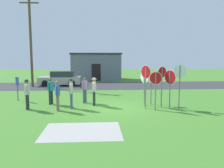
{
  "coord_description": "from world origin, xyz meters",
  "views": [
    {
      "loc": [
        -0.85,
        -13.23,
        3.08
      ],
      "look_at": [
        0.05,
        1.08,
        1.3
      ],
      "focal_mm": 36.44,
      "sensor_mm": 36.0,
      "label": 1
    }
  ],
  "objects_px": {
    "person_holding_notes": "(84,88)",
    "info_panel_leftmost": "(17,84)",
    "stop_sign_leaning_right": "(144,81)",
    "person_on_left": "(27,93)",
    "stop_sign_leaning_left": "(156,84)",
    "person_with_sunhat": "(71,92)",
    "stop_sign_rear_right": "(162,80)",
    "person_in_dark_shirt": "(94,90)",
    "person_near_signs": "(57,94)",
    "stop_sign_far_back": "(170,82)",
    "utility_pole": "(31,41)",
    "stop_sign_rear_left": "(146,79)",
    "person_in_blue": "(51,90)",
    "parked_car_on_street": "(60,79)",
    "stop_sign_low_front": "(180,79)",
    "stop_sign_nearest": "(151,84)"
  },
  "relations": [
    {
      "from": "person_holding_notes",
      "to": "info_panel_leftmost",
      "type": "bearing_deg",
      "value": 167.3
    },
    {
      "from": "stop_sign_leaning_right",
      "to": "person_on_left",
      "type": "relative_size",
      "value": 1.29
    },
    {
      "from": "stop_sign_leaning_left",
      "to": "person_with_sunhat",
      "type": "xyz_separation_m",
      "value": [
        -4.82,
        0.73,
        -0.51
      ]
    },
    {
      "from": "stop_sign_rear_right",
      "to": "info_panel_leftmost",
      "type": "distance_m",
      "value": 9.72
    },
    {
      "from": "person_with_sunhat",
      "to": "person_in_dark_shirt",
      "type": "height_order",
      "value": "same"
    },
    {
      "from": "person_near_signs",
      "to": "person_holding_notes",
      "type": "relative_size",
      "value": 1.0
    },
    {
      "from": "person_in_dark_shirt",
      "to": "stop_sign_far_back",
      "type": "bearing_deg",
      "value": -15.67
    },
    {
      "from": "utility_pole",
      "to": "stop_sign_rear_left",
      "type": "relative_size",
      "value": 3.43
    },
    {
      "from": "utility_pole",
      "to": "person_in_blue",
      "type": "height_order",
      "value": "utility_pole"
    },
    {
      "from": "person_in_blue",
      "to": "person_holding_notes",
      "type": "bearing_deg",
      "value": 8.17
    },
    {
      "from": "parked_car_on_street",
      "to": "person_in_dark_shirt",
      "type": "relative_size",
      "value": 2.48
    },
    {
      "from": "stop_sign_rear_right",
      "to": "stop_sign_leaning_right",
      "type": "xyz_separation_m",
      "value": [
        -0.94,
        0.53,
        -0.1
      ]
    },
    {
      "from": "stop_sign_leaning_left",
      "to": "person_in_blue",
      "type": "xyz_separation_m",
      "value": [
        -6.26,
        1.98,
        -0.55
      ]
    },
    {
      "from": "stop_sign_rear_left",
      "to": "stop_sign_leaning_left",
      "type": "bearing_deg",
      "value": -43.56
    },
    {
      "from": "stop_sign_low_front",
      "to": "stop_sign_rear_right",
      "type": "height_order",
      "value": "stop_sign_low_front"
    },
    {
      "from": "stop_sign_far_back",
      "to": "stop_sign_leaning_right",
      "type": "distance_m",
      "value": 1.64
    },
    {
      "from": "person_with_sunhat",
      "to": "stop_sign_far_back",
      "type": "bearing_deg",
      "value": -5.23
    },
    {
      "from": "stop_sign_rear_right",
      "to": "person_near_signs",
      "type": "height_order",
      "value": "stop_sign_rear_right"
    },
    {
      "from": "utility_pole",
      "to": "person_with_sunhat",
      "type": "height_order",
      "value": "utility_pole"
    },
    {
      "from": "stop_sign_far_back",
      "to": "person_in_blue",
      "type": "height_order",
      "value": "stop_sign_far_back"
    },
    {
      "from": "person_with_sunhat",
      "to": "stop_sign_rear_right",
      "type": "bearing_deg",
      "value": -0.4
    },
    {
      "from": "stop_sign_leaning_right",
      "to": "person_on_left",
      "type": "xyz_separation_m",
      "value": [
        -6.93,
        -0.63,
        -0.57
      ]
    },
    {
      "from": "person_in_blue",
      "to": "stop_sign_rear_left",
      "type": "bearing_deg",
      "value": -14.73
    },
    {
      "from": "stop_sign_leaning_left",
      "to": "parked_car_on_street",
      "type": "bearing_deg",
      "value": 122.0
    },
    {
      "from": "utility_pole",
      "to": "parked_car_on_street",
      "type": "relative_size",
      "value": 2.03
    },
    {
      "from": "stop_sign_far_back",
      "to": "person_in_blue",
      "type": "bearing_deg",
      "value": 166.14
    },
    {
      "from": "stop_sign_far_back",
      "to": "stop_sign_nearest",
      "type": "bearing_deg",
      "value": 119.55
    },
    {
      "from": "stop_sign_rear_left",
      "to": "stop_sign_low_front",
      "type": "bearing_deg",
      "value": -5.46
    },
    {
      "from": "person_near_signs",
      "to": "person_in_dark_shirt",
      "type": "height_order",
      "value": "person_in_dark_shirt"
    },
    {
      "from": "utility_pole",
      "to": "stop_sign_leaning_left",
      "type": "xyz_separation_m",
      "value": [
        9.79,
        -10.49,
        -3.06
      ]
    },
    {
      "from": "stop_sign_leaning_left",
      "to": "person_near_signs",
      "type": "xyz_separation_m",
      "value": [
        -5.53,
        0.19,
        -0.55
      ]
    },
    {
      "from": "stop_sign_rear_right",
      "to": "stop_sign_rear_left",
      "type": "relative_size",
      "value": 0.96
    },
    {
      "from": "utility_pole",
      "to": "parked_car_on_street",
      "type": "distance_m",
      "value": 4.78
    },
    {
      "from": "stop_sign_rear_right",
      "to": "person_with_sunhat",
      "type": "bearing_deg",
      "value": 179.6
    },
    {
      "from": "stop_sign_leaning_right",
      "to": "person_near_signs",
      "type": "height_order",
      "value": "stop_sign_leaning_right"
    },
    {
      "from": "stop_sign_low_front",
      "to": "person_on_left",
      "type": "distance_m",
      "value": 8.84
    },
    {
      "from": "stop_sign_far_back",
      "to": "stop_sign_leaning_right",
      "type": "xyz_separation_m",
      "value": [
        -1.28,
        1.02,
        -0.04
      ]
    },
    {
      "from": "stop_sign_nearest",
      "to": "parked_car_on_street",
      "type": "bearing_deg",
      "value": 126.35
    },
    {
      "from": "stop_sign_rear_left",
      "to": "person_on_left",
      "type": "xyz_separation_m",
      "value": [
        -6.84,
        0.15,
        -0.77
      ]
    },
    {
      "from": "stop_sign_rear_left",
      "to": "info_panel_leftmost",
      "type": "bearing_deg",
      "value": 160.94
    },
    {
      "from": "person_near_signs",
      "to": "person_in_blue",
      "type": "relative_size",
      "value": 1.0
    },
    {
      "from": "person_near_signs",
      "to": "person_with_sunhat",
      "type": "bearing_deg",
      "value": 37.65
    },
    {
      "from": "stop_sign_rear_left",
      "to": "utility_pole",
      "type": "bearing_deg",
      "value": 132.86
    },
    {
      "from": "parked_car_on_street",
      "to": "info_panel_leftmost",
      "type": "distance_m",
      "value": 8.32
    },
    {
      "from": "person_with_sunhat",
      "to": "person_in_dark_shirt",
      "type": "distance_m",
      "value": 1.5
    },
    {
      "from": "stop_sign_leaning_left",
      "to": "person_on_left",
      "type": "distance_m",
      "value": 7.36
    },
    {
      "from": "stop_sign_nearest",
      "to": "person_in_dark_shirt",
      "type": "height_order",
      "value": "stop_sign_nearest"
    },
    {
      "from": "stop_sign_low_front",
      "to": "stop_sign_nearest",
      "type": "xyz_separation_m",
      "value": [
        -1.36,
        1.31,
        -0.46
      ]
    },
    {
      "from": "utility_pole",
      "to": "stop_sign_rear_right",
      "type": "height_order",
      "value": "utility_pole"
    },
    {
      "from": "person_in_blue",
      "to": "person_on_left",
      "type": "relative_size",
      "value": 0.97
    }
  ]
}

